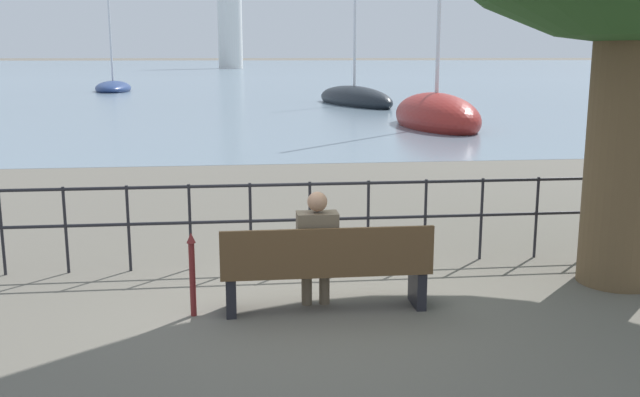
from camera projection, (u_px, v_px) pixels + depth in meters
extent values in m
plane|color=#605B51|center=(326.00, 309.00, 7.34)|extent=(1000.00, 1000.00, 0.00)
cube|color=slate|center=(240.00, 66.00, 162.98)|extent=(600.00, 300.00, 0.01)
cylinder|color=brown|center=(629.00, 124.00, 7.84)|extent=(0.88, 0.88, 3.65)
cube|color=brown|center=(326.00, 269.00, 7.26)|extent=(2.12, 0.45, 0.05)
cube|color=brown|center=(328.00, 251.00, 7.01)|extent=(2.12, 0.04, 0.45)
cube|color=black|center=(231.00, 294.00, 7.19)|extent=(0.10, 0.41, 0.40)
cube|color=black|center=(417.00, 287.00, 7.41)|extent=(0.10, 0.41, 0.40)
cylinder|color=brown|center=(307.00, 284.00, 7.43)|extent=(0.11, 0.11, 0.45)
cylinder|color=brown|center=(324.00, 283.00, 7.45)|extent=(0.11, 0.11, 0.45)
cube|color=brown|center=(316.00, 260.00, 7.30)|extent=(0.35, 0.26, 0.14)
cube|color=brown|center=(317.00, 240.00, 7.17)|extent=(0.41, 0.24, 0.57)
sphere|color=#A87A5B|center=(317.00, 202.00, 7.09)|extent=(0.20, 0.20, 0.20)
cylinder|color=black|center=(2.00, 232.00, 8.36)|extent=(0.04, 0.04, 1.05)
cylinder|color=black|center=(66.00, 230.00, 8.44)|extent=(0.04, 0.04, 1.05)
cylinder|color=black|center=(129.00, 229.00, 8.52)|extent=(0.04, 0.04, 1.05)
cylinder|color=black|center=(190.00, 227.00, 8.61)|extent=(0.04, 0.04, 1.05)
cylinder|color=black|center=(251.00, 225.00, 8.69)|extent=(0.04, 0.04, 1.05)
cylinder|color=black|center=(310.00, 224.00, 8.77)|extent=(0.04, 0.04, 1.05)
cylinder|color=black|center=(368.00, 222.00, 8.85)|extent=(0.04, 0.04, 1.05)
cylinder|color=black|center=(425.00, 221.00, 8.94)|extent=(0.04, 0.04, 1.05)
cylinder|color=black|center=(481.00, 219.00, 9.02)|extent=(0.04, 0.04, 1.05)
cylinder|color=black|center=(536.00, 218.00, 9.10)|extent=(0.04, 0.04, 1.05)
cylinder|color=black|center=(590.00, 216.00, 9.18)|extent=(0.04, 0.04, 1.05)
cylinder|color=black|center=(310.00, 184.00, 8.67)|extent=(10.19, 0.04, 0.04)
cylinder|color=black|center=(310.00, 220.00, 8.76)|extent=(10.19, 0.04, 0.04)
cylinder|color=maroon|center=(193.00, 280.00, 7.07)|extent=(0.06, 0.06, 0.75)
cone|color=maroon|center=(191.00, 238.00, 6.99)|extent=(0.09, 0.09, 0.10)
ellipsoid|color=navy|center=(113.00, 88.00, 50.65)|extent=(3.04, 6.47, 1.04)
ellipsoid|color=black|center=(354.00, 99.00, 36.90)|extent=(3.90, 8.11, 1.40)
cylinder|color=silver|center=(355.00, 31.00, 36.21)|extent=(0.14, 0.14, 6.10)
ellipsoid|color=maroon|center=(436.00, 117.00, 25.54)|extent=(2.78, 6.24, 1.76)
cylinder|color=white|center=(230.00, 20.00, 130.75)|extent=(4.46, 4.46, 17.50)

